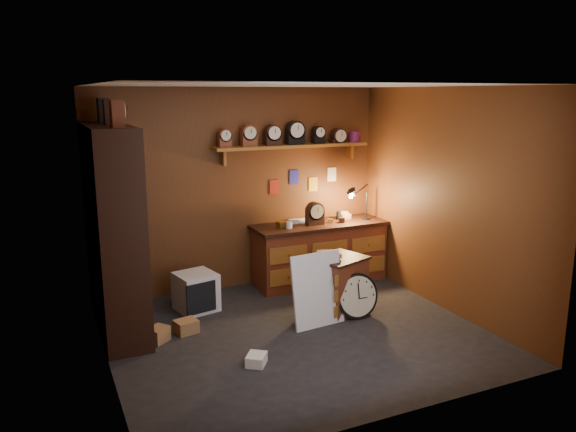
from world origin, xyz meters
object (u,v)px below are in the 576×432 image
Objects in this scene: shelving_unit at (111,221)px; low_cabinet at (339,282)px; workbench at (320,249)px; big_round_clock at (357,296)px.

low_cabinet is at bearing -12.99° from shelving_unit.
workbench is (2.84, 0.49, -0.78)m from shelving_unit.
big_round_clock is (0.09, -0.26, -0.11)m from low_cabinet.
workbench is 2.45× the size of low_cabinet.
low_cabinet reaches higher than big_round_clock.
low_cabinet is at bearing -105.35° from workbench.
low_cabinet is 0.30m from big_round_clock.
workbench is 3.48× the size of big_round_clock.
low_cabinet is at bearing 109.68° from big_round_clock.
workbench reaches higher than big_round_clock.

